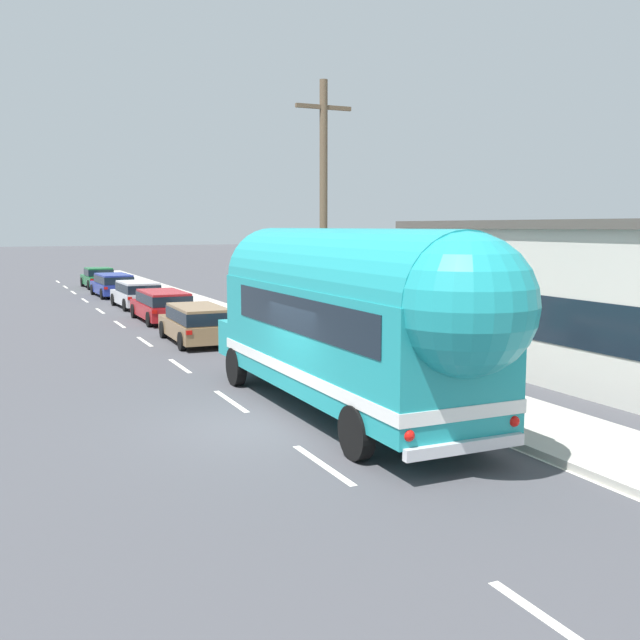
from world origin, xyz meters
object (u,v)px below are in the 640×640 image
Objects in this scene: car_lead at (197,321)px; car_fourth at (113,283)px; car_third at (137,293)px; car_fifth at (99,277)px; painted_bus at (352,314)px; car_second at (162,304)px; utility_pole at (324,218)px.

car_fourth is (0.19, 19.27, 0.00)m from car_lead.
car_fourth is at bearing 90.92° from car_third.
car_fifth is at bearing 89.17° from car_lead.
painted_bus is 2.38× the size of car_second.
utility_pole reaches higher than car_fifth.
car_third is (-2.34, 17.61, -3.63)m from utility_pole.
car_third is 1.01× the size of car_fifth.
car_fifth is (0.14, 19.84, -0.07)m from car_second.
car_fifth is (0.17, 38.03, -1.57)m from painted_bus.
car_lead and car_fourth have the same top height.
car_fifth is (0.38, 26.35, -0.06)m from car_lead.
painted_bus is at bearing -89.97° from car_fourth.
painted_bus is at bearing -90.21° from car_third.
car_fourth is 1.06× the size of car_fifth.
utility_pole reaches higher than car_fourth.
car_second is 19.84m from car_fifth.
utility_pole is 6.76m from car_lead.
car_second is (-2.40, 11.56, -3.62)m from utility_pole.
car_second is at bearing 89.91° from painted_bus.
car_second is 12.76m from car_fourth.
car_third is (0.09, 24.24, -1.51)m from painted_bus.
car_third is (0.06, 6.05, -0.01)m from car_second.
car_fifth is at bearing 89.60° from car_second.
utility_pole is at bearing -78.28° from car_second.
car_fourth is at bearing 90.21° from car_second.
car_lead is at bearing -90.83° from car_fifth.
painted_bus is 2.43× the size of car_fourth.
car_fourth is (-0.11, 6.71, 0.00)m from car_third.
car_fifth is (0.19, 7.08, -0.07)m from car_fourth.
car_lead is 26.35m from car_fifth.
car_lead is 6.51m from car_second.
utility_pole is at bearing -82.44° from car_third.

